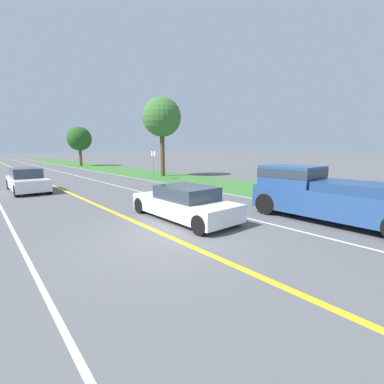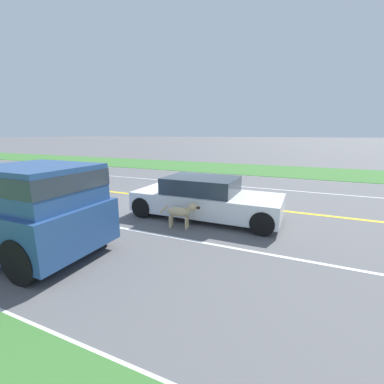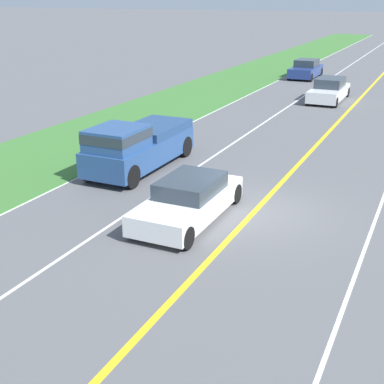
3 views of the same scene
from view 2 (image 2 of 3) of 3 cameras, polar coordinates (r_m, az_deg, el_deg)
ground_plane at (r=10.10m, az=-1.34°, el=-1.83°), size 400.00×400.00×0.00m
centre_divider_line at (r=10.10m, az=-1.34°, el=-1.80°), size 0.18×160.00×0.01m
lane_edge_line_left at (r=16.58m, az=8.98°, el=3.81°), size 0.14×160.00×0.01m
lane_dash_same_dir at (r=7.23m, az=-13.29°, el=-8.17°), size 0.10×160.00×0.01m
lane_dash_oncoming at (r=13.27m, az=5.07°, el=1.69°), size 0.10×160.00×0.01m
grass_verge_left at (r=19.47m, az=11.27°, el=5.08°), size 6.00×160.00×0.03m
ego_car at (r=7.96m, az=2.96°, el=-1.43°), size 1.84×4.49×1.26m
dog at (r=7.04m, az=-2.22°, el=-4.38°), size 0.34×1.15×0.76m
pickup_truck at (r=7.24m, az=-36.57°, el=-2.25°), size 2.00×5.47×1.94m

